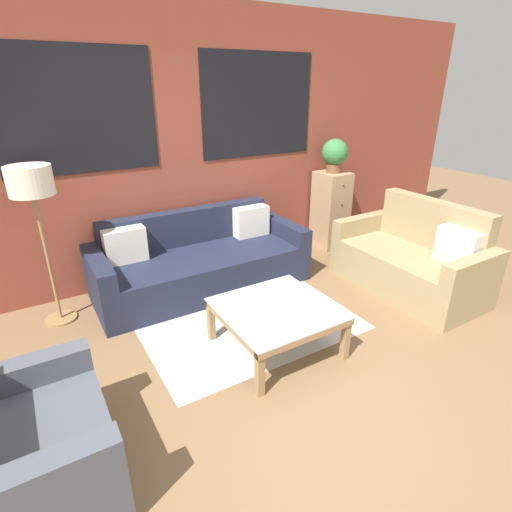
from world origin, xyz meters
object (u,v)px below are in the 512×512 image
Objects in this scene: coffee_table at (276,314)px; potted_plant at (335,154)px; couch_dark at (200,262)px; armchair_corner at (22,453)px; drawer_cabinet at (330,210)px; settee_vintage at (412,261)px; floor_lamp at (32,191)px.

coffee_table is 2.10× the size of potted_plant.
armchair_corner is at bearing -135.59° from couch_dark.
armchair_corner is 4.20m from drawer_cabinet.
couch_dark is 1.45× the size of settee_vintage.
couch_dark is 2.24m from settee_vintage.
floor_lamp reaches higher than couch_dark.
couch_dark is 2.24× the size of drawer_cabinet.
drawer_cabinet is (3.37, 0.15, -0.73)m from floor_lamp.
couch_dark is 1.35m from coffee_table.
settee_vintage reaches higher than coffee_table.
settee_vintage is at bearing 4.82° from coffee_table.
armchair_corner is at bearing -101.32° from floor_lamp.
couch_dark is at bearing 147.86° from settee_vintage.
couch_dark is 1.55× the size of floor_lamp.
couch_dark is at bearing 44.41° from armchair_corner.
settee_vintage is 1.83m from coffee_table.
settee_vintage is 1.64× the size of armchair_corner.
settee_vintage is at bearing -92.61° from potted_plant.
potted_plant is (1.89, 1.56, 0.89)m from coffee_table.
couch_dark is at bearing 92.96° from coffee_table.
drawer_cabinet is 0.72m from potted_plant.
potted_plant is (0.06, 1.40, 0.91)m from settee_vintage.
settee_vintage is 3.71× the size of potted_plant.
couch_dark is at bearing -173.94° from drawer_cabinet.
potted_plant reaches higher than coffee_table.
coffee_table is at bearing 11.72° from armchair_corner.
coffee_table is (1.83, 0.38, 0.05)m from armchair_corner.
settee_vintage reaches higher than couch_dark.
coffee_table is at bearing -140.59° from drawer_cabinet.
potted_plant is at bearing 27.46° from armchair_corner.
settee_vintage is (1.90, -1.19, 0.03)m from couch_dark.
coffee_table is 0.61× the size of floor_lamp.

